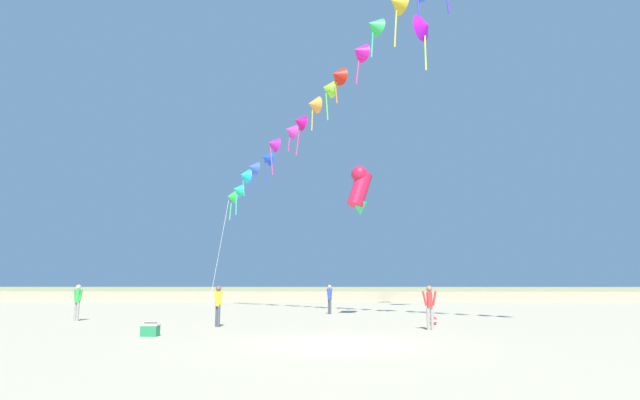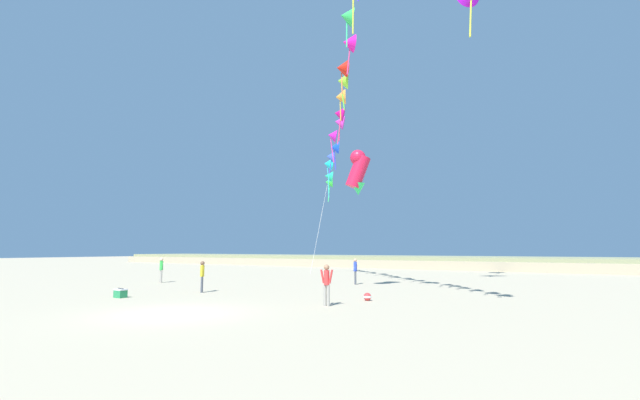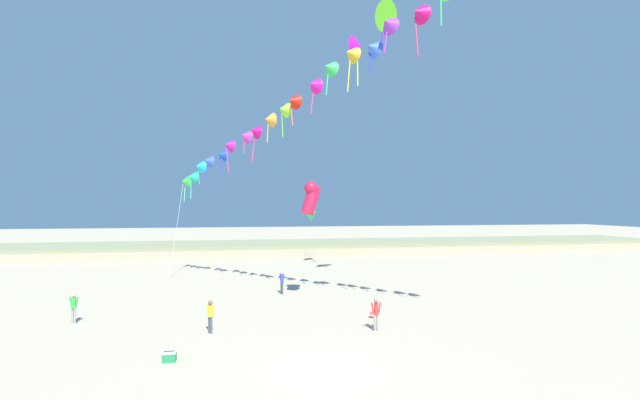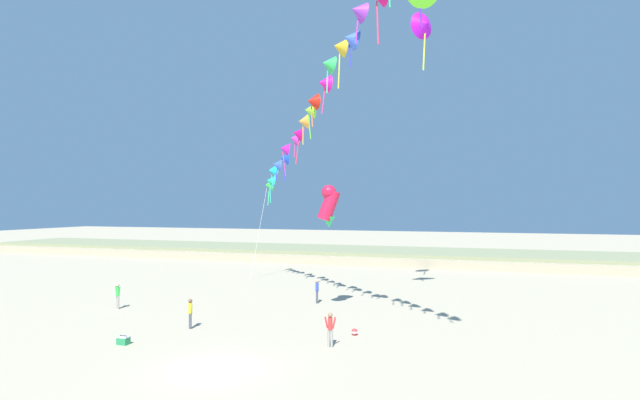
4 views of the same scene
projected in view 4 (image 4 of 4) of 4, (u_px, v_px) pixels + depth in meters
ground_plane at (215, 370)px, 21.36m from camera, size 240.00×240.00×0.00m
dune_ridge at (393, 255)px, 63.73m from camera, size 120.00×13.83×1.43m
person_near_left at (118, 294)px, 34.09m from camera, size 0.60×0.29×1.75m
person_near_right at (330, 327)px, 24.85m from camera, size 0.60×0.23×1.72m
person_mid_center at (317, 289)px, 36.01m from camera, size 0.39×0.56×1.74m
person_far_left at (190, 311)px, 28.59m from camera, size 0.48×0.48×1.71m
kite_banner_string at (319, 91)px, 32.62m from camera, size 21.54×29.26×20.61m
large_kite_mid_trail at (329, 204)px, 32.79m from camera, size 1.80×1.57×2.82m
large_kite_high_solo at (424, 25)px, 38.37m from camera, size 1.97×2.09×4.68m
beach_cooler at (123, 340)px, 25.32m from camera, size 0.58×0.41×0.46m
beach_ball at (355, 332)px, 27.13m from camera, size 0.36×0.36×0.36m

